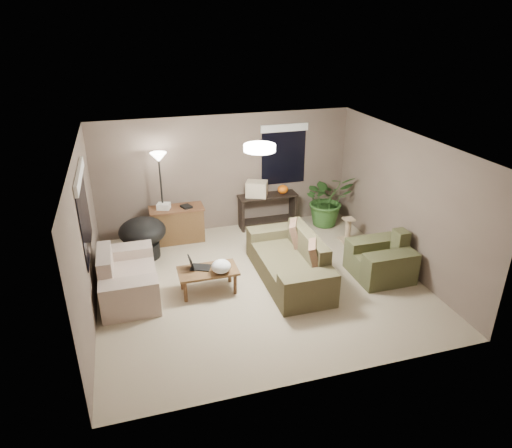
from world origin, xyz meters
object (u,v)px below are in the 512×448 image
object	(u,v)px
coffee_table	(208,273)
houseplant	(327,205)
desk	(178,224)
main_sofa	(291,264)
cat_scratching_post	(348,231)
floor_lamp	(159,168)
console_table	(267,208)
loveseat	(127,279)
armchair	(381,261)
papasan_chair	(143,235)

from	to	relation	value
coffee_table	houseplant	xyz separation A→B (m)	(3.09, 2.01, 0.11)
desk	houseplant	distance (m)	3.33
main_sofa	houseplant	world-z (taller)	houseplant
main_sofa	cat_scratching_post	bearing A→B (deg)	33.16
main_sofa	floor_lamp	distance (m)	3.19
main_sofa	console_table	distance (m)	2.28
main_sofa	console_table	size ratio (longest dim) A/B	1.69
console_table	loveseat	bearing A→B (deg)	-147.33
coffee_table	floor_lamp	xyz separation A→B (m)	(-0.50, 2.15, 1.24)
houseplant	cat_scratching_post	distance (m)	0.94
armchair	desk	distance (m)	4.13
armchair	cat_scratching_post	xyz separation A→B (m)	(0.09, 1.47, -0.08)
desk	cat_scratching_post	world-z (taller)	desk
loveseat	papasan_chair	xyz separation A→B (m)	(0.36, 1.30, 0.17)
loveseat	armchair	xyz separation A→B (m)	(4.41, -0.64, 0.00)
loveseat	cat_scratching_post	world-z (taller)	loveseat
armchair	papasan_chair	distance (m)	4.49
main_sofa	houseplant	xyz separation A→B (m)	(1.60, 2.00, 0.17)
papasan_chair	cat_scratching_post	distance (m)	4.18
console_table	cat_scratching_post	distance (m)	1.83
console_table	houseplant	distance (m)	1.34
armchair	desk	world-z (taller)	armchair
main_sofa	floor_lamp	bearing A→B (deg)	133.05
main_sofa	floor_lamp	size ratio (longest dim) A/B	1.15
papasan_chair	houseplant	size ratio (longest dim) A/B	1.00
armchair	houseplant	bearing A→B (deg)	89.93
armchair	coffee_table	bearing A→B (deg)	173.49
loveseat	papasan_chair	bearing A→B (deg)	74.49
coffee_table	armchair	bearing A→B (deg)	-6.51
floor_lamp	cat_scratching_post	xyz separation A→B (m)	(3.68, -1.03, -1.38)
armchair	desk	bearing A→B (deg)	143.51
loveseat	armchair	size ratio (longest dim) A/B	1.60
houseplant	cat_scratching_post	bearing A→B (deg)	-84.44
desk	cat_scratching_post	bearing A→B (deg)	-16.17
main_sofa	houseplant	size ratio (longest dim) A/B	1.84
coffee_table	desk	size ratio (longest dim) A/B	0.91
coffee_table	desk	xyz separation A→B (m)	(-0.23, 2.11, 0.02)
armchair	floor_lamp	world-z (taller)	floor_lamp
armchair	coffee_table	distance (m)	3.11
papasan_chair	cat_scratching_post	world-z (taller)	papasan_chair
armchair	coffee_table	size ratio (longest dim) A/B	1.00
armchair	houseplant	world-z (taller)	houseplant
papasan_chair	console_table	bearing A→B (deg)	14.14
cat_scratching_post	main_sofa	bearing A→B (deg)	-146.84
loveseat	papasan_chair	distance (m)	1.36
floor_lamp	coffee_table	bearing A→B (deg)	-76.99
floor_lamp	desk	bearing A→B (deg)	-8.71
console_table	cat_scratching_post	xyz separation A→B (m)	(1.40, -1.16, -0.22)
papasan_chair	houseplant	distance (m)	4.08
main_sofa	papasan_chair	bearing A→B (deg)	147.44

